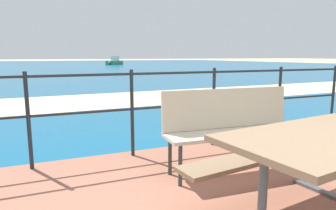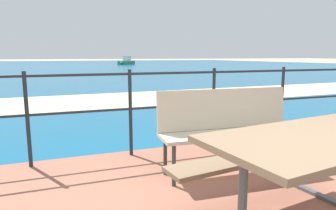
# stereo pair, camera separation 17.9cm
# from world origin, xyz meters

# --- Properties ---
(sea_water) EXTENTS (90.00, 90.00, 0.01)m
(sea_water) POSITION_xyz_m (0.00, 40.00, 0.01)
(sea_water) COLOR #145B84
(sea_water) RESTS_ON ground
(beach_strip) EXTENTS (54.08, 4.97, 0.01)m
(beach_strip) POSITION_xyz_m (0.00, 7.73, 0.01)
(beach_strip) COLOR beige
(beach_strip) RESTS_ON ground
(picnic_table) EXTENTS (1.74, 1.67, 0.77)m
(picnic_table) POSITION_xyz_m (0.14, 0.19, 0.64)
(picnic_table) COLOR #7A6047
(picnic_table) RESTS_ON patio_paving
(park_bench) EXTENTS (1.56, 0.51, 0.90)m
(park_bench) POSITION_xyz_m (0.29, 1.57, 0.60)
(park_bench) COLOR #BCAD93
(park_bench) RESTS_ON patio_paving
(railing_fence) EXTENTS (5.94, 0.04, 1.10)m
(railing_fence) POSITION_xyz_m (0.00, 2.43, 0.74)
(railing_fence) COLOR #1E2328
(railing_fence) RESTS_ON patio_paving
(boat_mid) EXTENTS (2.99, 3.15, 1.28)m
(boat_mid) POSITION_xyz_m (8.45, 44.14, 0.40)
(boat_mid) COLOR #338466
(boat_mid) RESTS_ON sea_water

